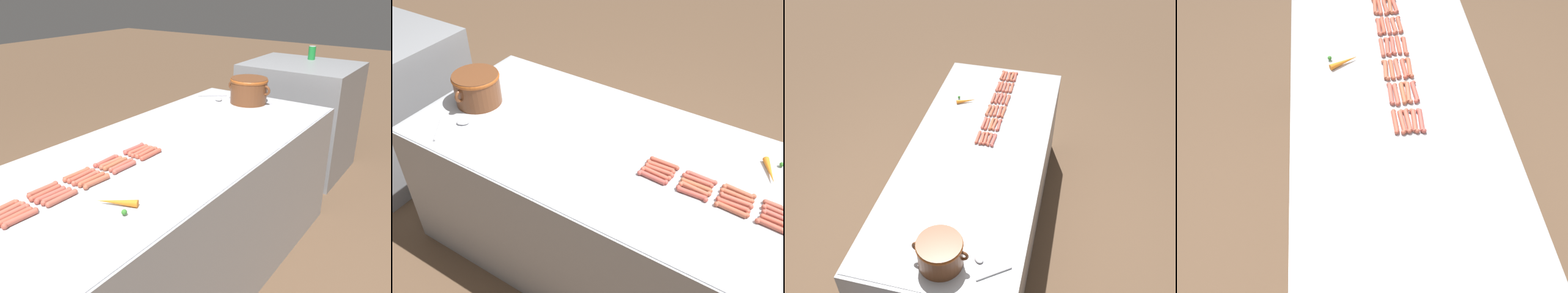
{
  "view_description": "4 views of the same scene",
  "coord_description": "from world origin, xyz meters",
  "views": [
    {
      "loc": [
        1.29,
        -1.57,
        1.7
      ],
      "look_at": [
        0.15,
        0.06,
        0.88
      ],
      "focal_mm": 37.33,
      "sensor_mm": 36.0,
      "label": 1
    },
    {
      "loc": [
        -1.51,
        -0.68,
        2.26
      ],
      "look_at": [
        -0.1,
        0.21,
        0.91
      ],
      "focal_mm": 39.67,
      "sensor_mm": 36.0,
      "label": 2
    },
    {
      "loc": [
        -0.63,
        2.42,
        3.06
      ],
      "look_at": [
        -0.05,
        0.06,
        0.98
      ],
      "focal_mm": 41.08,
      "sensor_mm": 36.0,
      "label": 3
    },
    {
      "loc": [
        0.27,
        1.29,
        2.5
      ],
      "look_at": [
        0.14,
        -0.03,
        0.86
      ],
      "focal_mm": 42.49,
      "sensor_mm": 36.0,
      "label": 4
    }
  ],
  "objects": [
    {
      "name": "hot_dog_5",
      "position": [
        -0.11,
        -0.15,
        0.88
      ],
      "size": [
        0.03,
        0.15,
        0.02
      ],
      "color": "#BA4F46",
      "rests_on": "griddle_counter"
    },
    {
      "name": "hot_dog_28",
      "position": [
        0.01,
        -0.34,
        0.88
      ],
      "size": [
        0.03,
        0.15,
        0.02
      ],
      "color": "#B35447",
      "rests_on": "griddle_counter"
    },
    {
      "name": "hot_dog_27",
      "position": [
        0.02,
        -0.52,
        0.88
      ],
      "size": [
        0.03,
        0.15,
        0.02
      ],
      "color": "#B15A40",
      "rests_on": "griddle_counter"
    },
    {
      "name": "ground_plane",
      "position": [
        0.0,
        0.0,
        0.0
      ],
      "size": [
        20.0,
        20.0,
        0.0
      ],
      "primitive_type": "plane",
      "color": "brown"
    },
    {
      "name": "hot_dog_20",
      "position": [
        -0.01,
        -0.7,
        0.88
      ],
      "size": [
        0.03,
        0.15,
        0.02
      ],
      "color": "#B65545",
      "rests_on": "griddle_counter"
    },
    {
      "name": "hot_dog_4",
      "position": [
        -0.11,
        -0.34,
        0.88
      ],
      "size": [
        0.03,
        0.15,
        0.02
      ],
      "color": "#BE4F42",
      "rests_on": "griddle_counter"
    },
    {
      "name": "carrot",
      "position": [
        0.23,
        -0.6,
        0.88
      ],
      "size": [
        0.17,
        0.1,
        0.03
      ],
      "color": "orange",
      "rests_on": "griddle_counter"
    },
    {
      "name": "bean_pot",
      "position": [
        -0.05,
        0.99,
        0.97
      ],
      "size": [
        0.34,
        0.27,
        0.18
      ],
      "color": "brown",
      "rests_on": "griddle_counter"
    },
    {
      "name": "hot_dog_22",
      "position": [
        -0.01,
        -0.34,
        0.88
      ],
      "size": [
        0.03,
        0.15,
        0.02
      ],
      "color": "#BC5444",
      "rests_on": "griddle_counter"
    },
    {
      "name": "hot_dog_17",
      "position": [
        -0.04,
        -0.15,
        0.88
      ],
      "size": [
        0.03,
        0.15,
        0.02
      ],
      "color": "#B75643",
      "rests_on": "griddle_counter"
    },
    {
      "name": "hot_dog_14",
      "position": [
        -0.04,
        -0.71,
        0.88
      ],
      "size": [
        0.03,
        0.15,
        0.02
      ],
      "color": "#B35245",
      "rests_on": "griddle_counter"
    },
    {
      "name": "hot_dog_26",
      "position": [
        0.02,
        -0.7,
        0.88
      ],
      "size": [
        0.02,
        0.16,
        0.02
      ],
      "color": "#B05644",
      "rests_on": "griddle_counter"
    },
    {
      "name": "hot_dog_3",
      "position": [
        -0.11,
        -0.52,
        0.88
      ],
      "size": [
        0.03,
        0.15,
        0.02
      ],
      "color": "#B7583E",
      "rests_on": "griddle_counter"
    },
    {
      "name": "hot_dog_2",
      "position": [
        -0.11,
        -0.7,
        0.88
      ],
      "size": [
        0.03,
        0.15,
        0.02
      ],
      "color": "#B75340",
      "rests_on": "griddle_counter"
    },
    {
      "name": "serving_spoon",
      "position": [
        -0.29,
        0.95,
        0.87
      ],
      "size": [
        0.24,
        0.19,
        0.02
      ],
      "color": "#B7B7BC",
      "rests_on": "griddle_counter"
    },
    {
      "name": "hot_dog_11",
      "position": [
        -0.07,
        -0.15,
        0.88
      ],
      "size": [
        0.03,
        0.15,
        0.02
      ],
      "color": "#BD5643",
      "rests_on": "griddle_counter"
    },
    {
      "name": "hot_dog_21",
      "position": [
        -0.01,
        -0.52,
        0.88
      ],
      "size": [
        0.03,
        0.15,
        0.02
      ],
      "color": "#B7583D",
      "rests_on": "griddle_counter"
    },
    {
      "name": "hot_dog_9",
      "position": [
        -0.08,
        -0.52,
        0.88
      ],
      "size": [
        0.03,
        0.15,
        0.02
      ],
      "color": "#BD513F",
      "rests_on": "griddle_counter"
    },
    {
      "name": "hot_dog_10",
      "position": [
        -0.07,
        -0.34,
        0.88
      ],
      "size": [
        0.03,
        0.15,
        0.02
      ],
      "color": "#B65C44",
      "rests_on": "griddle_counter"
    },
    {
      "name": "hot_dog_29",
      "position": [
        0.02,
        -0.16,
        0.88
      ],
      "size": [
        0.03,
        0.16,
        0.02
      ],
      "color": "#B9503D",
      "rests_on": "griddle_counter"
    },
    {
      "name": "hot_dog_16",
      "position": [
        -0.05,
        -0.34,
        0.88
      ],
      "size": [
        0.03,
        0.15,
        0.02
      ],
      "color": "#B05C3D",
      "rests_on": "griddle_counter"
    },
    {
      "name": "hot_dog_15",
      "position": [
        -0.04,
        -0.52,
        0.88
      ],
      "size": [
        0.03,
        0.15,
        0.02
      ],
      "color": "#BC5946",
      "rests_on": "griddle_counter"
    },
    {
      "name": "hot_dog_8",
      "position": [
        -0.08,
        -0.71,
        0.88
      ],
      "size": [
        0.02,
        0.16,
        0.02
      ],
      "color": "#BD523F",
      "rests_on": "griddle_counter"
    },
    {
      "name": "griddle_counter",
      "position": [
        0.0,
        0.0,
        0.43
      ],
      "size": [
        1.03,
        2.45,
        0.86
      ],
      "color": "#9EA0A5",
      "rests_on": "ground_plane"
    },
    {
      "name": "hot_dog_23",
      "position": [
        -0.02,
        -0.15,
        0.88
      ],
      "size": [
        0.03,
        0.15,
        0.02
      ],
      "color": "#B95641",
      "rests_on": "griddle_counter"
    }
  ]
}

